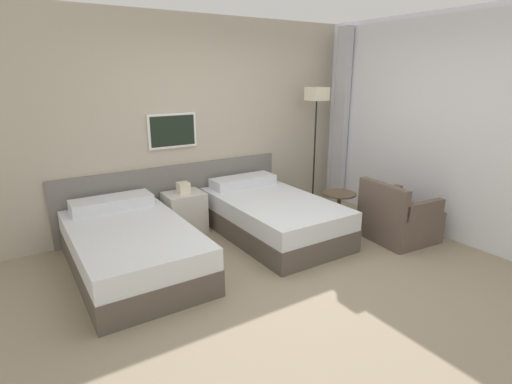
{
  "coord_description": "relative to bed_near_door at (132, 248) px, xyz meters",
  "views": [
    {
      "loc": [
        -2.34,
        -2.84,
        1.99
      ],
      "look_at": [
        0.11,
        0.97,
        0.63
      ],
      "focal_mm": 28.0,
      "sensor_mm": 36.0,
      "label": 1
    }
  ],
  "objects": [
    {
      "name": "side_table",
      "position": [
        2.63,
        -0.31,
        0.09
      ],
      "size": [
        0.43,
        0.43,
        0.49
      ],
      "color": "brown",
      "rests_on": "ground_plane"
    },
    {
      "name": "floor_lamp",
      "position": [
        2.94,
        0.58,
        1.27
      ],
      "size": [
        0.26,
        0.26,
        1.79
      ],
      "color": "black",
      "rests_on": "ground_plane"
    },
    {
      "name": "ground_plane",
      "position": [
        1.38,
        -1.05,
        -0.25
      ],
      "size": [
        16.0,
        16.0,
        0.0
      ],
      "primitive_type": "plane",
      "color": "gray"
    },
    {
      "name": "nightstand",
      "position": [
        0.89,
        0.7,
        0.02
      ],
      "size": [
        0.49,
        0.4,
        0.66
      ],
      "color": "beige",
      "rests_on": "ground_plane"
    },
    {
      "name": "bed_near_window",
      "position": [
        1.77,
        0.0,
        0.0
      ],
      "size": [
        1.13,
        1.91,
        0.61
      ],
      "color": "brown",
      "rests_on": "ground_plane"
    },
    {
      "name": "armchair",
      "position": [
        3.0,
        -0.95,
        0.0
      ],
      "size": [
        0.79,
        0.79,
        0.75
      ],
      "rotation": [
        0.0,
        0.0,
        1.49
      ],
      "color": "brown",
      "rests_on": "ground_plane"
    },
    {
      "name": "bed_near_door",
      "position": [
        0.0,
        0.0,
        0.0
      ],
      "size": [
        1.13,
        1.91,
        0.61
      ],
      "color": "brown",
      "rests_on": "ground_plane"
    },
    {
      "name": "wall_window",
      "position": [
        3.6,
        -1.18,
        1.09
      ],
      "size": [
        0.21,
        4.53,
        2.7
      ],
      "color": "white",
      "rests_on": "ground_plane"
    },
    {
      "name": "wall_headboard",
      "position": [
        1.35,
        1.01,
        1.04
      ],
      "size": [
        10.0,
        0.1,
        2.7
      ],
      "color": "#B7AD99",
      "rests_on": "ground_plane"
    }
  ]
}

